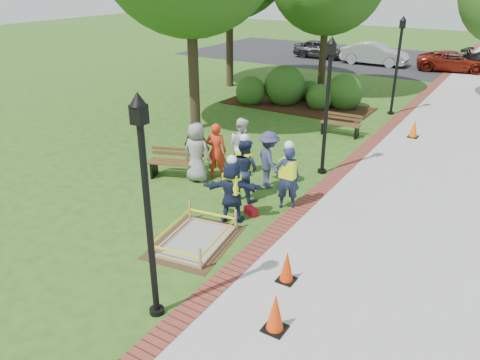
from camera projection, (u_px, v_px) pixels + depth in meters
The scene contains 31 objects.
ground at pixel (198, 228), 11.83m from camera, with size 100.00×100.00×0.00m, color #285116.
sidewalk at pixel (470, 148), 17.17m from camera, with size 6.00×60.00×0.02m, color #9E9E99.
brick_edging at pixel (382, 133), 18.73m from camera, with size 0.50×60.00×0.03m, color maroon.
mulch_bed at pixel (297, 106), 22.57m from camera, with size 7.00×3.00×0.05m, color #381E0F.
parking_lot at pixel (428, 64), 32.76m from camera, with size 36.00×12.00×0.01m, color black.
wet_concrete_pad at pixel (195, 234), 11.12m from camera, with size 2.03×2.53×0.55m.
bench_near at pixel (176, 169), 14.64m from camera, with size 1.76×1.12×0.91m.
bench_far at pixel (340, 129), 18.45m from camera, with size 1.57×0.61×0.84m.
cone_front at pixel (275, 313), 8.31m from camera, with size 0.41×0.41×0.80m.
cone_back at pixel (287, 267), 9.67m from camera, with size 0.37×0.37×0.72m.
cone_far at pixel (414, 129), 18.13m from camera, with size 0.38×0.38×0.75m.
toolbox at pixel (251, 211), 12.47m from camera, with size 0.40×0.22×0.20m, color #A00C1E.
lamp_near at pixel (146, 196), 7.89m from camera, with size 0.28×0.28×4.26m.
lamp_mid at pixel (328, 97), 14.09m from camera, with size 0.28×0.28×4.26m.
lamp_far at pixel (398, 59), 20.29m from camera, with size 0.28×0.28×4.26m.
shrub_a at pixel (251, 104), 22.95m from camera, with size 1.45×1.45×1.45m, color #244E16.
shrub_b at pixel (284, 103), 23.01m from camera, with size 2.01×2.01×2.01m, color #244E16.
shrub_c at pixel (319, 109), 22.12m from camera, with size 1.26×1.26×1.26m, color #244E16.
shrub_d at pixel (343, 108), 22.25m from camera, with size 1.72×1.72×1.72m, color #244E16.
shrub_e at pixel (309, 100), 23.57m from camera, with size 1.08×1.08×1.08m, color #244E16.
casual_person_a at pixel (197, 152), 14.19m from camera, with size 0.63×0.45×1.83m.
casual_person_b at pixel (216, 151), 14.40m from camera, with size 0.66×0.53×1.77m.
casual_person_c at pixel (242, 146), 14.77m from camera, with size 0.66×0.51×1.81m.
casual_person_d at pixel (197, 147), 14.94m from camera, with size 0.52×0.34×1.64m.
casual_person_e at pixel (269, 160), 13.77m from camera, with size 0.66×0.62×1.73m.
hivis_worker_a at pixel (232, 189), 11.85m from camera, with size 0.63×0.54×1.82m.
hivis_worker_b at pixel (288, 175), 12.51m from camera, with size 0.68×0.60×1.93m.
hivis_worker_c at pixel (244, 167), 13.00m from camera, with size 0.61×0.44×1.94m.
parked_car_a at pixel (320, 58), 35.04m from camera, with size 4.47×1.95×1.46m, color #29292B.
parked_car_b at pixel (373, 65), 32.57m from camera, with size 4.95×2.15×1.61m, color #B5B5BA.
parked_car_c at pixel (452, 71), 30.46m from camera, with size 4.23×1.84×1.38m, color maroon.
Camera 1 is at (6.34, -8.19, 5.94)m, focal length 35.00 mm.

